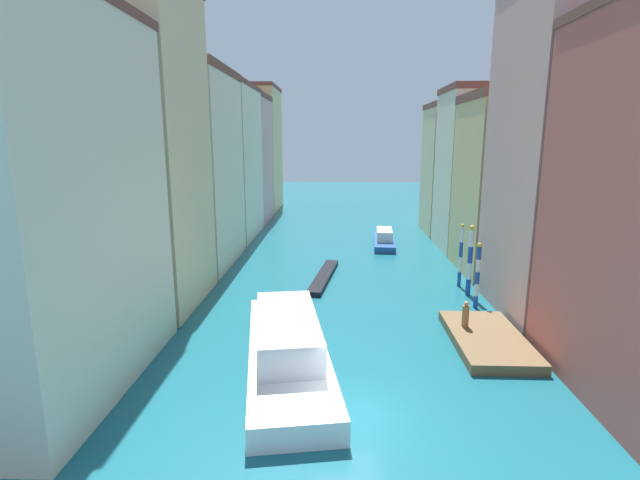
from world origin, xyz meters
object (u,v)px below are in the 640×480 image
waterfront_dock (487,339)px  gondola_black (324,277)px  mooring_pole_0 (478,275)px  mooring_pole_1 (470,260)px  mooring_pole_2 (461,255)px  person_on_dock (466,315)px  vaporetto_white (288,345)px  motorboat_0 (384,239)px

waterfront_dock → gondola_black: 14.40m
mooring_pole_0 → mooring_pole_1: bearing=85.7°
mooring_pole_0 → mooring_pole_2: (0.08, 4.45, 0.19)m
mooring_pole_1 → person_on_dock: bearing=-106.4°
mooring_pole_1 → gondola_black: size_ratio=0.55×
person_on_dock → vaporetto_white: size_ratio=0.11×
gondola_black → motorboat_0: (5.74, 11.92, 0.43)m
mooring_pole_0 → motorboat_0: 18.36m
person_on_dock → mooring_pole_1: mooring_pole_1 is taller
mooring_pole_2 → vaporetto_white: 16.82m
mooring_pole_2 → waterfront_dock: bearing=-95.9°
waterfront_dock → mooring_pole_2: (1.02, 9.89, 2.08)m
mooring_pole_2 → gondola_black: 10.18m
person_on_dock → mooring_pole_0: 4.83m
vaporetto_white → motorboat_0: vaporetto_white is taller
mooring_pole_0 → motorboat_0: mooring_pole_0 is taller
mooring_pole_2 → gondola_black: (-9.84, 1.48, -2.16)m
mooring_pole_2 → vaporetto_white: (-11.15, -12.51, -1.37)m
vaporetto_white → waterfront_dock: bearing=14.5°
mooring_pole_0 → mooring_pole_2: bearing=89.0°
motorboat_0 → vaporetto_white: bearing=-105.2°
gondola_black → person_on_dock: bearing=-52.4°
mooring_pole_1 → gondola_black: (-9.95, 3.47, -2.30)m
vaporetto_white → gondola_black: (1.31, 13.99, -0.78)m
mooring_pole_2 → motorboat_0: bearing=107.0°
waterfront_dock → mooring_pole_0: mooring_pole_0 is taller
gondola_black → motorboat_0: motorboat_0 is taller
mooring_pole_1 → mooring_pole_0: bearing=-94.3°
waterfront_dock → mooring_pole_1: size_ratio=1.42×
vaporetto_white → mooring_pole_0: bearing=36.1°
waterfront_dock → gondola_black: bearing=127.8°
person_on_dock → mooring_pole_2: mooring_pole_2 is taller
mooring_pole_1 → gondola_black: mooring_pole_1 is taller
motorboat_0 → gondola_black: bearing=-115.7°
person_on_dock → motorboat_0: size_ratio=0.19×
mooring_pole_2 → mooring_pole_0: bearing=-91.0°
person_on_dock → gondola_black: 13.03m
mooring_pole_0 → mooring_pole_1: mooring_pole_1 is taller
gondola_black → motorboat_0: bearing=64.3°
mooring_pole_0 → gondola_black: bearing=148.7°
waterfront_dock → mooring_pole_1: mooring_pole_1 is taller
mooring_pole_1 → mooring_pole_2: bearing=93.0°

